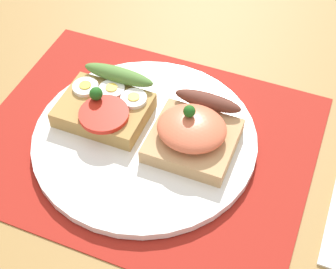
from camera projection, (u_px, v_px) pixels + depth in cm
name	position (u px, v px, depth cm)	size (l,w,h in cm)	color
ground_plane	(145.00, 151.00, 61.67)	(120.00, 90.00, 3.20)	olive
placemat	(145.00, 142.00, 60.34)	(39.71, 31.61, 0.30)	maroon
plate	(145.00, 138.00, 59.85)	(26.84, 26.84, 1.01)	white
sandwich_egg_tomato	(106.00, 104.00, 60.71)	(10.61, 10.26, 4.35)	#B08748
sandwich_salmon	(194.00, 131.00, 57.20)	(9.72, 10.63, 5.69)	tan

